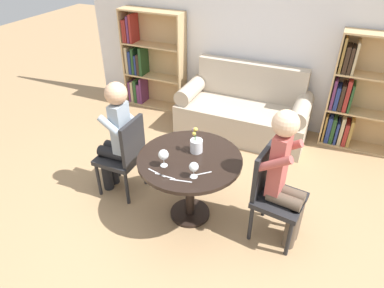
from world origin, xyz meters
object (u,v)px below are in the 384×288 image
object	(u,v)px
couch	(243,112)
person_right	(285,176)
bookshelf_left	(148,62)
wine_glass_right	(194,167)
bookshelf_right	(359,98)
person_left	(116,135)
chair_right	(273,191)
wine_glass_left	(163,155)
flower_vase	(196,144)
chair_left	(125,154)

from	to	relation	value
couch	person_right	xyz separation A→B (m)	(0.85, -1.71, 0.40)
bookshelf_left	wine_glass_right	distance (m)	2.91
bookshelf_left	bookshelf_right	size ratio (longest dim) A/B	1.00
person_left	person_right	world-z (taller)	person_right
chair_right	wine_glass_left	world-z (taller)	chair_right
couch	person_left	world-z (taller)	person_left
chair_right	person_left	size ratio (longest dim) A/B	0.70
bookshelf_left	person_right	bearing A→B (deg)	-38.58
couch	wine_glass_right	world-z (taller)	couch
bookshelf_left	wine_glass_left	bearing A→B (deg)	-56.79
couch	person_right	world-z (taller)	person_right
flower_vase	wine_glass_right	bearing A→B (deg)	-69.71
bookshelf_left	chair_right	bearing A→B (deg)	-39.26
wine_glass_right	bookshelf_right	bearing A→B (deg)	61.77
bookshelf_right	person_left	distance (m)	2.99
bookshelf_right	wine_glass_left	world-z (taller)	bookshelf_right
person_left	wine_glass_right	distance (m)	1.04
bookshelf_left	chair_left	xyz separation A→B (m)	(0.88, -2.00, -0.20)
person_left	wine_glass_right	world-z (taller)	person_left
person_left	chair_left	bearing A→B (deg)	90.03
person_right	flower_vase	world-z (taller)	person_right
person_left	wine_glass_right	bearing A→B (deg)	73.20
bookshelf_left	bookshelf_right	bearing A→B (deg)	-0.01
person_right	chair_left	bearing A→B (deg)	98.00
person_left	wine_glass_right	size ratio (longest dim) A/B	8.79
wine_glass_left	wine_glass_right	distance (m)	0.31
wine_glass_right	flower_vase	world-z (taller)	flower_vase
person_left	person_right	size ratio (longest dim) A/B	0.98
couch	flower_vase	xyz separation A→B (m)	(0.01, -1.67, 0.47)
bookshelf_right	wine_glass_right	bearing A→B (deg)	-118.23
chair_left	person_right	xyz separation A→B (m)	(1.61, 0.02, 0.22)
bookshelf_right	bookshelf_left	bearing A→B (deg)	179.99
couch	wine_glass_right	xyz separation A→B (m)	(0.14, -2.03, 0.49)
bookshelf_right	chair_left	xyz separation A→B (m)	(-2.14, -2.00, -0.17)
flower_vase	person_left	bearing A→B (deg)	-176.24
flower_vase	bookshelf_right	bearing A→B (deg)	54.90
person_left	flower_vase	world-z (taller)	person_left
couch	bookshelf_right	world-z (taller)	bookshelf_right
chair_right	person_right	distance (m)	0.23
couch	wine_glass_right	bearing A→B (deg)	-85.95
couch	chair_right	world-z (taller)	couch
bookshelf_left	person_left	world-z (taller)	bookshelf_left
chair_right	flower_vase	xyz separation A→B (m)	(-0.75, 0.02, 0.29)
bookshelf_right	flower_vase	distance (m)	2.38
chair_left	person_right	bearing A→B (deg)	90.54
chair_left	flower_vase	xyz separation A→B (m)	(0.78, 0.06, 0.29)
couch	wine_glass_right	size ratio (longest dim) A/B	11.85
wine_glass_left	person_right	bearing A→B (deg)	15.47
flower_vase	couch	bearing A→B (deg)	90.42
chair_right	wine_glass_left	distance (m)	1.02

